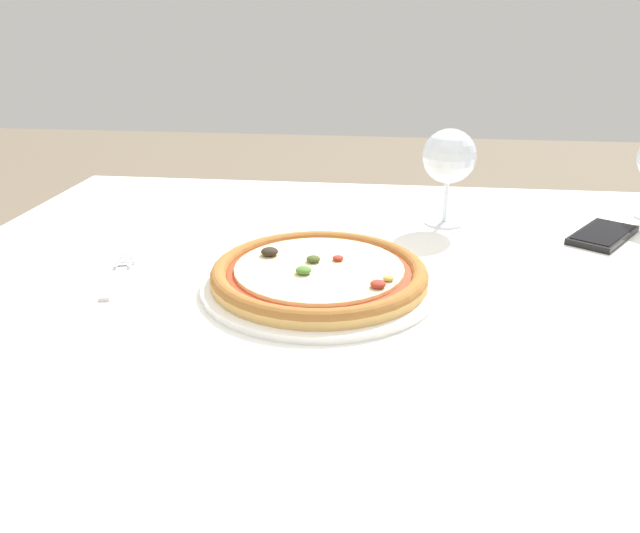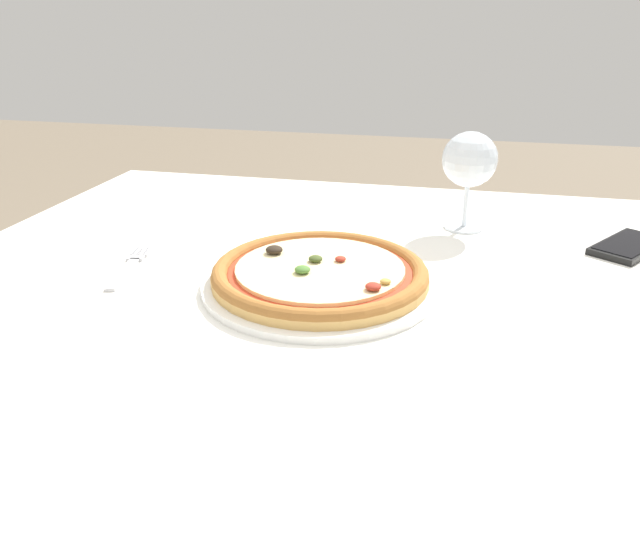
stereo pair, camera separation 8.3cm
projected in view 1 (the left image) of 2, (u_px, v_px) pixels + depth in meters
The scene contains 5 objects.
dining_table at pixel (387, 334), 0.89m from camera, with size 1.34×1.02×0.74m.
pizza_plate at pixel (320, 275), 0.83m from camera, with size 0.32×0.32×0.04m.
fork at pixel (120, 273), 0.88m from camera, with size 0.05×0.17×0.00m.
wine_glass_far_right at pixel (450, 158), 1.04m from camera, with size 0.09×0.09×0.16m.
cell_phone at pixel (603, 235), 1.02m from camera, with size 0.14×0.16×0.01m.
Camera 1 is at (-0.00, -0.79, 1.09)m, focal length 35.00 mm.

